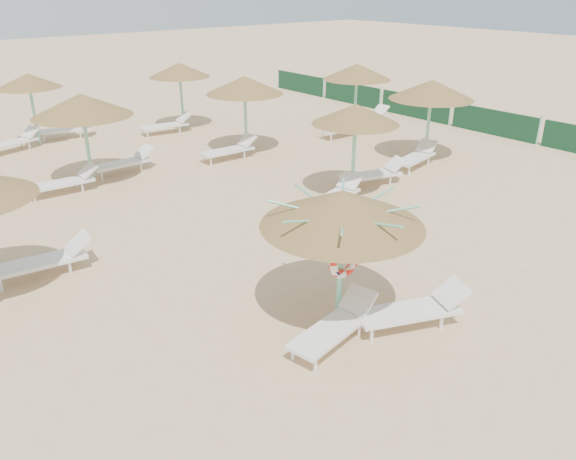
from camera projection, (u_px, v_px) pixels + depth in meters
ground at (353, 319)px, 10.40m from camera, size 120.00×120.00×0.00m
main_palapa at (342, 209)px, 9.48m from camera, size 2.84×2.84×2.54m
lounger_main_a at (336, 325)px, 9.63m from camera, size 2.00×0.92×0.70m
lounger_main_b at (415, 309)px, 10.06m from camera, size 2.13×1.35×0.75m
palapa_field at (166, 100)px, 17.59m from camera, size 20.00×13.81×2.73m
windbreak_fence at (416, 107)px, 25.31m from camera, size 0.08×19.84×1.10m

